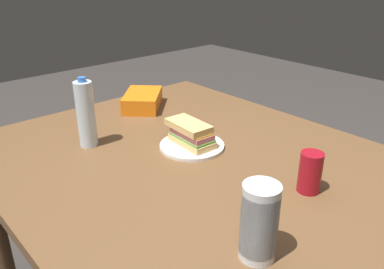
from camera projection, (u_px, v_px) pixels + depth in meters
dining_table at (190, 178)px, 1.36m from camera, size 1.41×1.18×0.72m
paper_plate at (192, 146)px, 1.40m from camera, size 0.23×0.23×0.01m
sandwich at (191, 134)px, 1.38m from camera, size 0.19×0.11×0.08m
soda_can_red at (310, 172)px, 1.11m from camera, size 0.07×0.07×0.12m
chip_bag at (143, 100)px, 1.77m from camera, size 0.27×0.27×0.07m
water_bottle_tall at (86, 114)px, 1.37m from camera, size 0.06×0.06×0.25m
plastic_cup_stack at (259, 222)px, 0.85m from camera, size 0.08×0.08×0.18m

